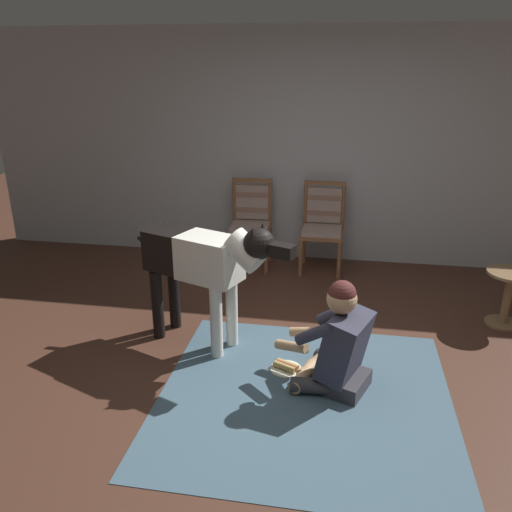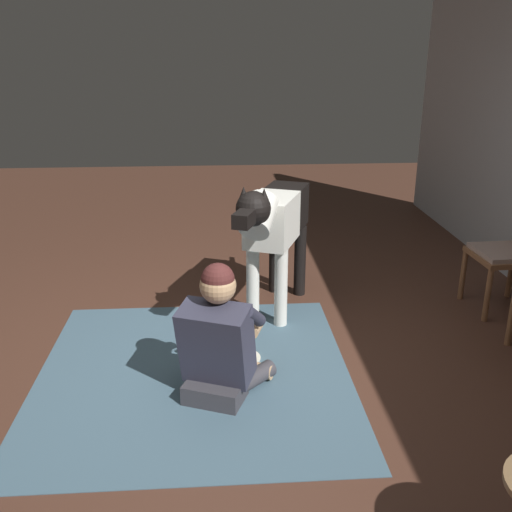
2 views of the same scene
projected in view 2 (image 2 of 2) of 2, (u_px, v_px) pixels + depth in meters
ground_plane at (211, 364)px, 3.78m from camera, size 13.69×13.69×0.00m
area_rug at (194, 373)px, 3.67m from camera, size 2.03×1.99×0.01m
person_sitting_on_floor at (220, 341)px, 3.37m from camera, size 0.72×0.61×0.83m
large_dog at (274, 223)px, 4.27m from camera, size 1.40×0.67×1.12m
hot_dog_on_plate at (242, 355)px, 3.84m from camera, size 0.24×0.24×0.06m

